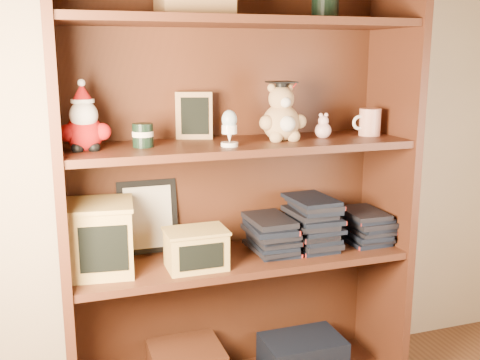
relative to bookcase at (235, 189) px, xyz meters
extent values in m
cube|color=#C0AE8B|center=(-0.06, 0.14, 0.47)|extent=(3.00, 0.04, 2.50)
cube|color=#4C2515|center=(-0.58, -0.05, 0.02)|extent=(0.03, 0.35, 1.60)
cube|color=#4C2515|center=(0.59, -0.05, 0.02)|extent=(0.03, 0.35, 1.60)
cube|color=#462213|center=(0.00, 0.11, 0.02)|extent=(1.20, 0.02, 1.60)
cube|color=#4C2515|center=(0.00, -0.05, 0.56)|extent=(1.14, 0.33, 0.02)
cube|color=black|center=(0.25, -0.05, -0.66)|extent=(0.30, 0.20, 0.14)
cylinder|color=black|center=(0.30, -0.05, 0.63)|extent=(0.09, 0.09, 0.11)
cube|color=#4C2515|center=(0.00, -0.05, -0.24)|extent=(1.14, 0.33, 0.02)
cube|color=#4C2515|center=(0.00, -0.05, 0.16)|extent=(1.14, 0.33, 0.02)
sphere|color=#A50F0F|center=(-0.50, -0.05, 0.22)|extent=(0.11, 0.11, 0.11)
sphere|color=#A50F0F|center=(-0.55, -0.07, 0.23)|extent=(0.05, 0.05, 0.05)
sphere|color=#A50F0F|center=(-0.45, -0.07, 0.23)|extent=(0.05, 0.05, 0.05)
sphere|color=black|center=(-0.52, -0.08, 0.18)|extent=(0.04, 0.04, 0.04)
sphere|color=black|center=(-0.47, -0.08, 0.18)|extent=(0.04, 0.04, 0.04)
sphere|color=white|center=(-0.50, -0.06, 0.28)|extent=(0.08, 0.08, 0.08)
sphere|color=#D8B293|center=(-0.50, -0.05, 0.30)|extent=(0.06, 0.06, 0.06)
cone|color=#A50F0F|center=(-0.50, -0.05, 0.35)|extent=(0.07, 0.07, 0.06)
sphere|color=white|center=(-0.50, -0.05, 0.37)|extent=(0.02, 0.02, 0.02)
cylinder|color=white|center=(-0.50, -0.05, 0.32)|extent=(0.07, 0.07, 0.01)
cylinder|color=black|center=(-0.32, -0.05, 0.21)|extent=(0.07, 0.07, 0.07)
cylinder|color=beige|center=(-0.32, -0.05, 0.21)|extent=(0.07, 0.07, 0.02)
cube|color=#9E7547|center=(-0.12, 0.06, 0.25)|extent=(0.12, 0.05, 0.16)
cube|color=black|center=(-0.12, 0.05, 0.25)|extent=(0.09, 0.03, 0.13)
cube|color=#9E7547|center=(-0.12, 0.09, 0.18)|extent=(0.07, 0.07, 0.01)
cylinder|color=white|center=(-0.06, -0.13, 0.18)|extent=(0.05, 0.05, 0.01)
cone|color=white|center=(-0.06, -0.13, 0.20)|extent=(0.02, 0.02, 0.04)
cylinder|color=white|center=(-0.06, -0.13, 0.23)|extent=(0.05, 0.05, 0.03)
ellipsoid|color=#ABC5D0|center=(-0.06, -0.13, 0.26)|extent=(0.05, 0.05, 0.06)
sphere|color=tan|center=(0.15, -0.05, 0.23)|extent=(0.13, 0.13, 0.13)
sphere|color=white|center=(0.15, -0.10, 0.23)|extent=(0.05, 0.05, 0.05)
sphere|color=tan|center=(0.09, -0.07, 0.23)|extent=(0.05, 0.05, 0.05)
sphere|color=tan|center=(0.21, -0.07, 0.23)|extent=(0.05, 0.05, 0.05)
sphere|color=tan|center=(0.12, -0.09, 0.19)|extent=(0.05, 0.05, 0.05)
sphere|color=tan|center=(0.18, -0.09, 0.19)|extent=(0.05, 0.05, 0.05)
sphere|color=tan|center=(0.15, -0.05, 0.31)|extent=(0.09, 0.09, 0.09)
sphere|color=white|center=(0.15, -0.09, 0.30)|extent=(0.04, 0.04, 0.04)
sphere|color=tan|center=(0.12, -0.04, 0.35)|extent=(0.03, 0.03, 0.03)
sphere|color=tan|center=(0.18, -0.04, 0.35)|extent=(0.03, 0.03, 0.03)
cylinder|color=black|center=(0.15, -0.05, 0.36)|extent=(0.04, 0.04, 0.02)
cube|color=black|center=(0.15, -0.05, 0.37)|extent=(0.09, 0.09, 0.01)
cylinder|color=#A50F0F|center=(0.19, -0.07, 0.36)|extent=(0.00, 0.04, 0.03)
sphere|color=beige|center=(0.31, -0.05, 0.20)|extent=(0.06, 0.06, 0.06)
sphere|color=beige|center=(0.31, -0.05, 0.23)|extent=(0.04, 0.04, 0.04)
sphere|color=beige|center=(0.30, -0.05, 0.25)|extent=(0.01, 0.01, 0.01)
sphere|color=beige|center=(0.32, -0.05, 0.25)|extent=(0.01, 0.01, 0.01)
cylinder|color=silver|center=(0.50, -0.05, 0.22)|extent=(0.08, 0.08, 0.10)
torus|color=white|center=(0.45, -0.05, 0.22)|extent=(0.05, 0.01, 0.05)
cube|color=black|center=(-0.29, 0.09, -0.10)|extent=(0.21, 0.05, 0.26)
cube|color=beige|center=(-0.29, 0.08, -0.10)|extent=(0.17, 0.03, 0.22)
cube|color=tan|center=(-0.47, -0.05, -0.12)|extent=(0.22, 0.22, 0.22)
cube|color=black|center=(-0.47, -0.15, -0.12)|extent=(0.14, 0.02, 0.14)
cube|color=tan|center=(-0.47, -0.05, 0.00)|extent=(0.23, 0.23, 0.01)
cube|color=tan|center=(-0.17, -0.12, -0.17)|extent=(0.19, 0.13, 0.12)
cube|color=black|center=(-0.17, -0.18, -0.17)|extent=(0.14, 0.00, 0.08)
cube|color=tan|center=(-0.17, -0.12, -0.10)|extent=(0.20, 0.14, 0.01)
cube|color=black|center=(0.12, -0.05, -0.22)|extent=(0.14, 0.20, 0.02)
cube|color=black|center=(0.12, -0.05, -0.20)|extent=(0.14, 0.20, 0.02)
cube|color=black|center=(0.12, -0.05, -0.19)|extent=(0.14, 0.20, 0.02)
cube|color=black|center=(0.12, -0.05, -0.17)|extent=(0.14, 0.20, 0.02)
cube|color=black|center=(0.12, -0.05, -0.16)|extent=(0.14, 0.20, 0.02)
cube|color=black|center=(0.12, -0.05, -0.14)|extent=(0.14, 0.20, 0.02)
cube|color=black|center=(0.12, -0.05, -0.12)|extent=(0.14, 0.20, 0.02)
cube|color=black|center=(0.12, -0.05, -0.11)|extent=(0.14, 0.20, 0.02)
cube|color=black|center=(0.28, -0.05, -0.22)|extent=(0.14, 0.20, 0.02)
cube|color=black|center=(0.28, -0.05, -0.20)|extent=(0.14, 0.20, 0.02)
cube|color=black|center=(0.28, -0.05, -0.19)|extent=(0.14, 0.20, 0.02)
cube|color=black|center=(0.28, -0.05, -0.17)|extent=(0.14, 0.20, 0.02)
cube|color=black|center=(0.28, -0.05, -0.16)|extent=(0.14, 0.20, 0.02)
cube|color=black|center=(0.28, -0.05, -0.14)|extent=(0.14, 0.20, 0.02)
cube|color=black|center=(0.28, -0.05, -0.12)|extent=(0.14, 0.20, 0.02)
cube|color=black|center=(0.28, -0.05, -0.11)|extent=(0.14, 0.20, 0.02)
cube|color=black|center=(0.28, -0.05, -0.09)|extent=(0.14, 0.20, 0.02)
cube|color=black|center=(0.28, -0.05, -0.08)|extent=(0.14, 0.20, 0.02)
cube|color=black|center=(0.28, -0.05, -0.06)|extent=(0.14, 0.20, 0.02)
cube|color=black|center=(0.50, -0.05, -0.22)|extent=(0.14, 0.20, 0.02)
cube|color=black|center=(0.50, -0.05, -0.20)|extent=(0.14, 0.20, 0.02)
cube|color=black|center=(0.50, -0.05, -0.19)|extent=(0.14, 0.20, 0.02)
cube|color=black|center=(0.50, -0.05, -0.17)|extent=(0.14, 0.20, 0.02)
cube|color=black|center=(0.50, -0.05, -0.16)|extent=(0.14, 0.20, 0.02)
cube|color=black|center=(0.50, -0.05, -0.14)|extent=(0.14, 0.20, 0.02)
cube|color=black|center=(0.50, -0.05, -0.12)|extent=(0.14, 0.20, 0.02)
cube|color=black|center=(0.50, -0.05, -0.11)|extent=(0.14, 0.20, 0.02)
camera|label=1|loc=(-0.59, -1.81, 0.46)|focal=42.00mm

